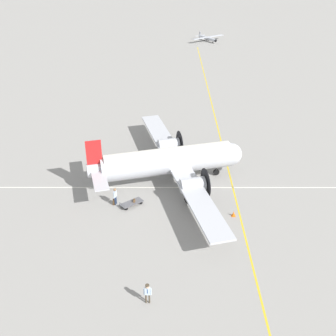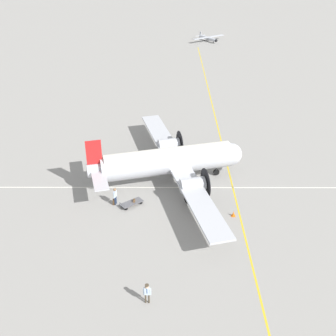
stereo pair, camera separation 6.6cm
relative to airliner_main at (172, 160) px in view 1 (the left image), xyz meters
The scene contains 11 objects.
ground_plane 2.54m from the airliner_main, 75.24° to the right, with size 300.00×300.00×0.00m, color gray.
apron_line_eastwest 6.83m from the airliner_main, 89.02° to the left, with size 120.00×0.16×0.01m.
apron_line_northsouth 2.86m from the airliner_main, 17.30° to the right, with size 0.16×120.00×0.01m.
airliner_main is the anchor object (origin of this frame).
crew_foreground 17.12m from the airliner_main, ahead, with size 0.30×0.59×1.74m.
passenger_boarding 7.20m from the airliner_main, 51.55° to the right, with size 0.59×0.32×1.81m.
suitcase_near_door 6.19m from the airliner_main, 39.96° to the right, with size 0.42×0.19×0.56m.
suitcase_upright_spare 7.56m from the airliner_main, 52.22° to the right, with size 0.38×0.16×0.57m.
baggage_cart 6.47m from the airliner_main, 40.57° to the right, with size 2.11×2.35×0.56m.
light_aircraft_distant 66.49m from the airliner_main, behind, with size 6.69×8.03×1.79m.
traffic_cone 8.86m from the airliner_main, 42.05° to the left, with size 0.38×0.38×0.50m.
Camera 1 is at (38.48, 0.03, 23.30)m, focal length 45.00 mm.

